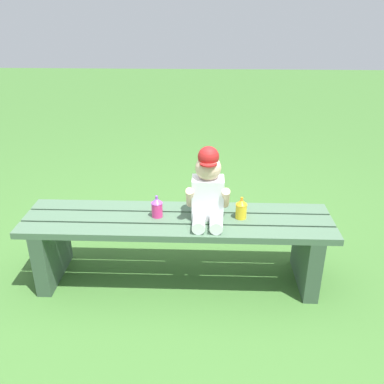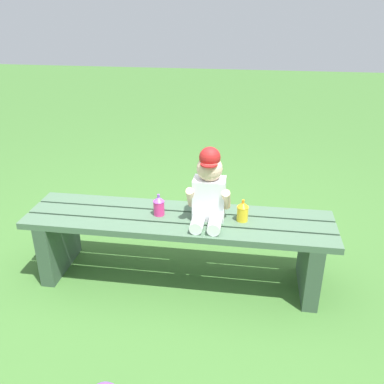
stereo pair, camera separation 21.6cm
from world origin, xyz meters
The scene contains 5 objects.
ground_plane centered at (0.00, 0.00, 0.00)m, with size 16.00×16.00×0.00m, color #3D6B2D.
park_bench centered at (0.00, 0.00, 0.28)m, with size 1.69×0.40×0.40m.
child_figure centered at (0.16, 0.00, 0.58)m, with size 0.23×0.27×0.40m.
sippy_cup_left centered at (-0.11, 0.01, 0.46)m, with size 0.06×0.06×0.12m.
sippy_cup_right centered at (0.35, 0.01, 0.46)m, with size 0.06×0.06×0.12m.
Camera 1 is at (0.16, -2.01, 1.49)m, focal length 39.15 mm.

